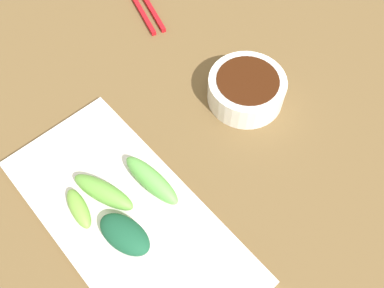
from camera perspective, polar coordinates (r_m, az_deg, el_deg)
name	(u,v)px	position (r m, az deg, el deg)	size (l,w,h in m)	color
tabletop	(172,167)	(0.60, -2.85, -3.24)	(2.10, 2.10, 0.02)	brown
sauce_bowl	(246,89)	(0.64, 7.67, 7.73)	(0.12, 0.12, 0.05)	white
serving_plate	(129,220)	(0.56, -8.92, -10.48)	(0.18, 0.38, 0.01)	silver
broccoli_stalk_0	(103,192)	(0.56, -12.39, -6.62)	(0.03, 0.09, 0.03)	#66A940
broccoli_stalk_1	(79,208)	(0.56, -15.67, -8.74)	(0.02, 0.06, 0.02)	#76B041
broccoli_leafy_2	(125,234)	(0.53, -9.48, -12.44)	(0.04, 0.08, 0.03)	#195134
broccoli_stalk_3	(151,180)	(0.55, -5.73, -5.07)	(0.03, 0.10, 0.03)	#66BB51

